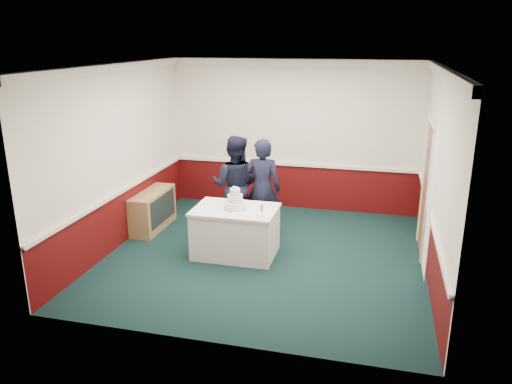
% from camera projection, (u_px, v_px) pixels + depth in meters
% --- Properties ---
extents(ground, '(5.00, 5.00, 0.00)m').
position_uv_depth(ground, '(265.00, 255.00, 8.10)').
color(ground, '#112929').
rests_on(ground, ground).
extents(room_shell, '(5.00, 5.00, 3.00)m').
position_uv_depth(room_shell, '(279.00, 129.00, 8.06)').
color(room_shell, silver).
rests_on(room_shell, ground).
extents(sideboard, '(0.41, 1.20, 0.70)m').
position_uv_depth(sideboard, '(153.00, 210.00, 9.16)').
color(sideboard, '#A17E4E').
rests_on(sideboard, ground).
extents(cake_table, '(1.32, 0.92, 0.79)m').
position_uv_depth(cake_table, '(236.00, 231.00, 8.03)').
color(cake_table, white).
rests_on(cake_table, ground).
extents(wedding_cake, '(0.35, 0.35, 0.36)m').
position_uv_depth(wedding_cake, '(235.00, 202.00, 7.88)').
color(wedding_cake, white).
rests_on(wedding_cake, cake_table).
extents(cake_knife, '(0.04, 0.22, 0.00)m').
position_uv_depth(cake_knife, '(230.00, 212.00, 7.73)').
color(cake_knife, silver).
rests_on(cake_knife, cake_table).
extents(champagne_flute, '(0.05, 0.05, 0.21)m').
position_uv_depth(champagne_flute, '(262.00, 208.00, 7.50)').
color(champagne_flute, silver).
rests_on(champagne_flute, cake_table).
extents(person_man, '(0.87, 0.68, 1.78)m').
position_uv_depth(person_man, '(235.00, 185.00, 8.80)').
color(person_man, black).
rests_on(person_man, ground).
extents(person_woman, '(0.67, 0.46, 1.77)m').
position_uv_depth(person_woman, '(262.00, 189.00, 8.62)').
color(person_woman, black).
rests_on(person_woman, ground).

